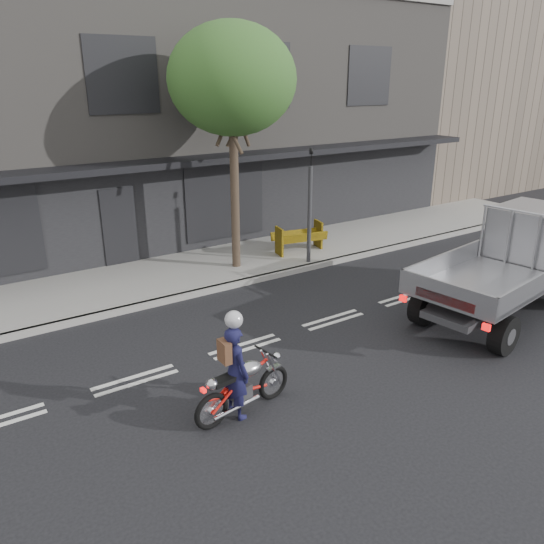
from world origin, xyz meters
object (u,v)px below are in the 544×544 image
at_px(motorcycle, 243,385).
at_px(construction_barrier, 304,239).
at_px(traffic_light_pole, 310,213).
at_px(street_tree, 232,80).
at_px(flatbed_ute, 530,249).
at_px(rider, 235,372).

relative_size(motorcycle, construction_barrier, 1.19).
distance_m(traffic_light_pole, construction_barrier, 1.35).
xyz_separation_m(street_tree, traffic_light_pole, (2.00, -0.85, -3.63)).
height_order(traffic_light_pole, flatbed_ute, traffic_light_pole).
relative_size(traffic_light_pole, construction_barrier, 2.14).
xyz_separation_m(traffic_light_pole, flatbed_ute, (2.90, -5.11, -0.26)).
relative_size(street_tree, rider, 4.14).
bearing_deg(street_tree, traffic_light_pole, -23.03).
height_order(traffic_light_pole, construction_barrier, traffic_light_pole).
relative_size(street_tree, traffic_light_pole, 1.93).
height_order(street_tree, construction_barrier, street_tree).
height_order(motorcycle, construction_barrier, construction_barrier).
distance_m(motorcycle, rider, 0.33).
bearing_deg(construction_barrier, motorcycle, -133.51).
relative_size(motorcycle, flatbed_ute, 0.35).
relative_size(traffic_light_pole, rider, 2.15).
relative_size(traffic_light_pole, flatbed_ute, 0.63).
height_order(flatbed_ute, construction_barrier, flatbed_ute).
distance_m(rider, construction_barrier, 8.50).
bearing_deg(construction_barrier, flatbed_ute, -66.78).
xyz_separation_m(street_tree, flatbed_ute, (4.90, -5.96, -3.88)).
bearing_deg(motorcycle, traffic_light_pole, 37.23).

